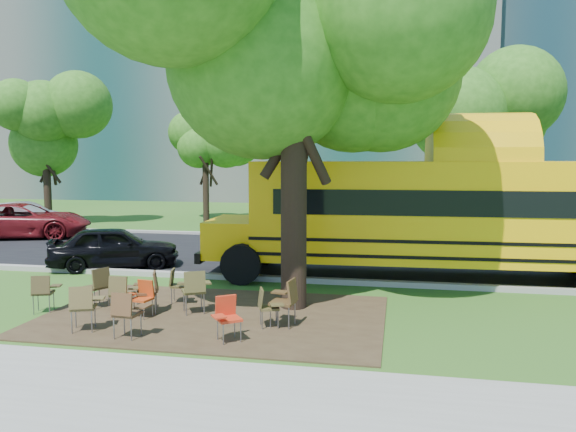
% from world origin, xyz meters
% --- Properties ---
extents(ground, '(160.00, 160.00, 0.00)m').
position_xyz_m(ground, '(0.00, 0.00, 0.00)').
color(ground, '#29591B').
rests_on(ground, ground).
extents(sidewalk, '(60.00, 4.00, 0.04)m').
position_xyz_m(sidewalk, '(0.00, -5.00, 0.02)').
color(sidewalk, gray).
rests_on(sidewalk, ground).
extents(dirt_patch, '(7.00, 4.50, 0.03)m').
position_xyz_m(dirt_patch, '(1.00, -0.50, 0.01)').
color(dirt_patch, '#382819').
rests_on(dirt_patch, ground).
extents(asphalt_road, '(80.00, 8.00, 0.04)m').
position_xyz_m(asphalt_road, '(0.00, 7.00, 0.02)').
color(asphalt_road, black).
rests_on(asphalt_road, ground).
extents(kerb_near, '(80.00, 0.25, 0.14)m').
position_xyz_m(kerb_near, '(0.00, 3.00, 0.07)').
color(kerb_near, gray).
rests_on(kerb_near, ground).
extents(kerb_far, '(80.00, 0.25, 0.14)m').
position_xyz_m(kerb_far, '(0.00, 11.10, 0.07)').
color(kerb_far, gray).
rests_on(kerb_far, ground).
extents(building_main, '(38.00, 16.00, 22.00)m').
position_xyz_m(building_main, '(-8.00, 36.00, 11.00)').
color(building_main, '#605F5B').
rests_on(building_main, ground).
extents(bg_tree_0, '(5.20, 5.20, 7.18)m').
position_xyz_m(bg_tree_0, '(-12.00, 13.00, 4.57)').
color(bg_tree_0, black).
rests_on(bg_tree_0, ground).
extents(bg_tree_2, '(4.80, 4.80, 6.62)m').
position_xyz_m(bg_tree_2, '(-5.00, 16.00, 4.21)').
color(bg_tree_2, black).
rests_on(bg_tree_2, ground).
extents(bg_tree_3, '(5.60, 5.60, 7.84)m').
position_xyz_m(bg_tree_3, '(8.00, 14.00, 5.03)').
color(bg_tree_3, black).
rests_on(bg_tree_3, ground).
extents(main_tree, '(7.20, 7.20, 9.79)m').
position_xyz_m(main_tree, '(2.51, 0.47, 6.18)').
color(main_tree, black).
rests_on(main_tree, ground).
extents(school_bus, '(13.15, 3.46, 3.19)m').
position_xyz_m(school_bus, '(6.61, 4.04, 1.84)').
color(school_bus, '#F2B207').
rests_on(school_bus, ground).
extents(chair_0, '(0.56, 0.62, 0.83)m').
position_xyz_m(chair_0, '(-2.62, -0.94, 0.51)').
color(chair_0, '#41361C').
rests_on(chair_0, ground).
extents(chair_1, '(0.56, 0.51, 0.87)m').
position_xyz_m(chair_1, '(-0.87, -0.83, 0.54)').
color(chair_1, '#4C4221').
rests_on(chair_1, ground).
extents(chair_2, '(0.62, 0.70, 0.91)m').
position_xyz_m(chair_2, '(-1.05, -1.99, 0.56)').
color(chair_2, brown).
rests_on(chair_2, ground).
extents(chair_3, '(0.57, 0.46, 0.78)m').
position_xyz_m(chair_3, '(-0.41, -0.88, 0.48)').
color(chair_3, '#B13B12').
rests_on(chair_3, ground).
extents(chair_4, '(0.60, 0.52, 0.89)m').
position_xyz_m(chair_4, '(-0.06, -2.22, 0.55)').
color(chair_4, '#4E321C').
rests_on(chair_4, ground).
extents(chair_5, '(0.56, 0.70, 0.83)m').
position_xyz_m(chair_5, '(1.75, -2.00, 0.51)').
color(chair_5, red).
rests_on(chair_5, ground).
extents(chair_6, '(0.56, 0.68, 0.95)m').
position_xyz_m(chair_6, '(2.61, -0.91, 0.59)').
color(chair_6, '#4A341A').
rests_on(chair_6, ground).
extents(chair_7, '(0.60, 0.54, 0.79)m').
position_xyz_m(chair_7, '(2.27, -1.09, 0.49)').
color(chair_7, '#4C4221').
rests_on(chair_7, ground).
extents(chair_8, '(0.59, 0.75, 0.90)m').
position_xyz_m(chair_8, '(-1.68, -0.35, 0.56)').
color(chair_8, '#42371C').
rests_on(chair_8, ground).
extents(chair_9, '(0.69, 0.61, 0.90)m').
position_xyz_m(chair_9, '(-0.40, -0.54, 0.55)').
color(chair_9, '#462E19').
rests_on(chair_9, ground).
extents(chair_10, '(0.56, 0.54, 0.79)m').
position_xyz_m(chair_10, '(-0.14, 0.32, 0.49)').
color(chair_10, '#473F1E').
rests_on(chair_10, ground).
extents(chair_11, '(0.64, 0.77, 0.95)m').
position_xyz_m(chair_11, '(0.58, -0.43, 0.59)').
color(chair_11, '#4F4922').
rests_on(chair_11, ground).
extents(black_car, '(4.02, 2.90, 1.27)m').
position_xyz_m(black_car, '(-3.54, 3.80, 0.64)').
color(black_car, black).
rests_on(black_car, ground).
extents(bg_car_silver, '(4.00, 1.44, 1.31)m').
position_xyz_m(bg_car_silver, '(-11.63, 10.60, 0.66)').
color(bg_car_silver, '#ACABB0').
rests_on(bg_car_silver, ground).
extents(bg_car_red, '(5.67, 3.97, 1.44)m').
position_xyz_m(bg_car_red, '(-10.27, 8.84, 0.72)').
color(bg_car_red, maroon).
rests_on(bg_car_red, ground).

